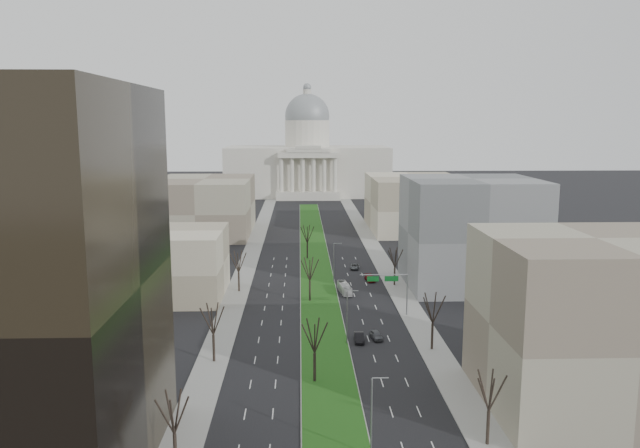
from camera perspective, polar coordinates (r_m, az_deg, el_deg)
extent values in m
plane|color=black|center=(167.19, -0.48, -3.21)|extent=(600.00, 600.00, 0.00)
cube|color=#999993|center=(166.20, -0.47, -3.26)|extent=(8.00, 222.00, 0.15)
cube|color=#144A13|center=(166.18, -0.47, -3.22)|extent=(7.70, 221.70, 0.06)
cube|color=gray|center=(143.46, -7.27, -5.37)|extent=(5.00, 330.00, 0.15)
cube|color=gray|center=(144.43, 6.76, -5.26)|extent=(5.00, 330.00, 0.15)
cube|color=beige|center=(314.12, -1.16, 4.90)|extent=(80.00, 40.00, 24.00)
cube|color=beige|center=(292.20, -1.10, 2.59)|extent=(30.00, 6.00, 4.00)
cube|color=beige|center=(290.58, -1.11, 6.32)|extent=(28.00, 5.00, 2.50)
cube|color=beige|center=(290.48, -1.11, 6.71)|extent=(20.00, 5.00, 1.80)
cube|color=beige|center=(290.41, -1.11, 7.03)|extent=(12.00, 5.00, 1.60)
cylinder|color=beige|center=(313.24, -1.17, 8.18)|extent=(22.00, 22.00, 14.00)
sphere|color=gray|center=(313.18, -1.18, 9.83)|extent=(22.00, 22.00, 22.00)
cylinder|color=beige|center=(313.47, -1.18, 11.84)|extent=(4.00, 4.00, 4.00)
sphere|color=gray|center=(313.62, -1.19, 12.39)|extent=(4.00, 4.00, 4.00)
cylinder|color=beige|center=(291.29, -3.57, 4.53)|extent=(2.00, 2.00, 16.00)
cylinder|color=beige|center=(291.19, -2.58, 4.54)|extent=(2.00, 2.00, 16.00)
cylinder|color=beige|center=(291.17, -1.59, 4.55)|extent=(2.00, 2.00, 16.00)
cylinder|color=beige|center=(291.24, -0.61, 4.55)|extent=(2.00, 2.00, 16.00)
cylinder|color=beige|center=(291.39, 0.38, 4.55)|extent=(2.00, 2.00, 16.00)
cylinder|color=beige|center=(291.63, 1.36, 4.55)|extent=(2.00, 2.00, 16.00)
cube|color=tan|center=(134.62, -14.32, -3.53)|extent=(26.00, 22.00, 14.00)
cube|color=gray|center=(87.50, 23.47, -8.28)|extent=(26.00, 24.00, 22.00)
cube|color=slate|center=(142.47, 13.60, -0.75)|extent=(28.00, 26.00, 24.00)
cube|color=gray|center=(207.31, -10.48, 1.61)|extent=(30.00, 40.00, 18.00)
cube|color=tan|center=(213.52, 8.65, 1.88)|extent=(30.00, 40.00, 18.00)
cylinder|color=black|center=(98.23, -9.69, -11.15)|extent=(0.40, 0.40, 4.32)
cylinder|color=black|center=(136.18, -7.43, -5.29)|extent=(0.40, 0.40, 4.22)
cylinder|color=black|center=(76.59, 15.10, -17.57)|extent=(0.40, 0.40, 4.13)
cylinder|color=black|center=(103.27, 10.22, -10.10)|extent=(0.40, 0.40, 4.42)
cylinder|color=black|center=(141.03, 6.83, -4.80)|extent=(0.40, 0.40, 4.03)
cylinder|color=black|center=(89.91, -0.50, -12.99)|extent=(0.40, 0.40, 4.32)
cylinder|color=black|center=(127.81, -0.94, -6.16)|extent=(0.40, 0.40, 4.32)
cylinder|color=black|center=(166.70, -1.17, -2.49)|extent=(0.40, 0.40, 4.32)
cylinder|color=gray|center=(71.13, 4.73, -17.27)|extent=(0.20, 0.20, 9.00)
cylinder|color=gray|center=(69.30, 5.54, -13.83)|extent=(1.80, 0.12, 0.12)
cylinder|color=gray|center=(103.46, 2.49, -8.58)|extent=(0.20, 0.20, 9.00)
cylinder|color=gray|center=(102.21, 3.01, -6.12)|extent=(1.80, 0.12, 0.12)
cylinder|color=gray|center=(141.97, 1.26, -3.61)|extent=(0.20, 0.20, 9.00)
cylinder|color=gray|center=(141.06, 1.64, -1.79)|extent=(1.80, 0.12, 0.12)
cylinder|color=gray|center=(119.39, 7.97, -6.46)|extent=(0.24, 0.24, 8.00)
cylinder|color=gray|center=(117.69, 5.84, -4.63)|extent=(9.00, 0.18, 0.18)
cube|color=#0C591E|center=(118.17, 6.56, -4.99)|extent=(2.60, 0.08, 1.00)
cube|color=#0C591E|center=(117.71, 4.86, -5.02)|extent=(2.20, 0.08, 1.00)
imported|color=#494C51|center=(107.36, 5.16, -10.08)|extent=(2.21, 4.24, 1.38)
imported|color=black|center=(106.00, 3.60, -10.30)|extent=(1.70, 4.46, 1.45)
imported|color=maroon|center=(144.62, 4.59, -4.96)|extent=(2.43, 4.78, 1.33)
imported|color=#505458|center=(156.00, 3.19, -3.91)|extent=(2.70, 4.65, 1.22)
imported|color=silver|center=(134.21, 2.26, -5.88)|extent=(2.78, 7.99, 2.18)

